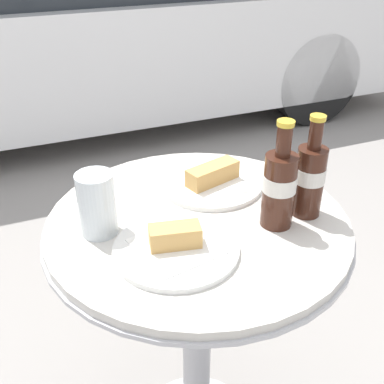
% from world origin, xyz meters
% --- Properties ---
extents(bistro_table, '(0.68, 0.68, 0.77)m').
position_xyz_m(bistro_table, '(0.00, 0.00, 0.58)').
color(bistro_table, '#B7B7BC').
rests_on(bistro_table, ground_plane).
extents(cola_bottle_left, '(0.07, 0.07, 0.24)m').
position_xyz_m(cola_bottle_left, '(0.15, -0.08, 0.86)').
color(cola_bottle_left, '#3D1E14').
rests_on(cola_bottle_left, bistro_table).
extents(cola_bottle_right, '(0.07, 0.07, 0.23)m').
position_xyz_m(cola_bottle_right, '(0.23, -0.07, 0.86)').
color(cola_bottle_right, '#3D1E14').
rests_on(cola_bottle_right, bistro_table).
extents(drinking_glass, '(0.08, 0.08, 0.14)m').
position_xyz_m(drinking_glass, '(-0.21, 0.03, 0.83)').
color(drinking_glass, black).
rests_on(drinking_glass, bistro_table).
extents(lunch_plate_near, '(0.25, 0.25, 0.06)m').
position_xyz_m(lunch_plate_near, '(0.09, 0.12, 0.78)').
color(lunch_plate_near, white).
rests_on(lunch_plate_near, bistro_table).
extents(lunch_plate_far, '(0.25, 0.25, 0.06)m').
position_xyz_m(lunch_plate_far, '(-0.09, -0.09, 0.78)').
color(lunch_plate_far, white).
rests_on(lunch_plate_far, bistro_table).
extents(parked_car, '(4.50, 1.82, 1.42)m').
position_xyz_m(parked_car, '(0.28, 2.78, 0.67)').
color(parked_car, silver).
rests_on(parked_car, ground_plane).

